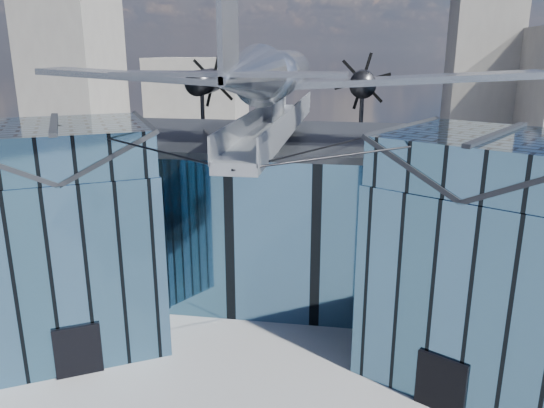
# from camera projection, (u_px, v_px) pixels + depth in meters

# --- Properties ---
(ground_plane) EXTENTS (120.00, 120.00, 0.00)m
(ground_plane) POSITION_uv_depth(u_px,v_px,m) (266.00, 340.00, 28.97)
(ground_plane) COLOR gray
(museum) EXTENTS (32.88, 24.50, 17.60)m
(museum) POSITION_uv_depth(u_px,v_px,m) (282.00, 213.00, 32.92)
(museum) COLOR #426986
(museum) RESTS_ON ground
(bg_towers) EXTENTS (77.00, 24.50, 26.00)m
(bg_towers) POSITION_uv_depth(u_px,v_px,m) (337.00, 88.00, 73.78)
(bg_towers) COLOR gray
(bg_towers) RESTS_ON ground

